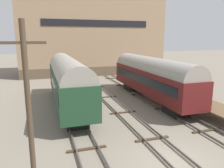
% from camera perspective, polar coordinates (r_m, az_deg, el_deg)
% --- Properties ---
extents(ground_plane, '(200.00, 200.00, 0.00)m').
position_cam_1_polar(ground_plane, '(14.22, 16.45, -18.86)').
color(ground_plane, slate).
extents(track_middle, '(2.60, 60.00, 0.26)m').
position_cam_1_polar(track_middle, '(14.15, 16.48, -18.36)').
color(track_middle, '#4C4742').
rests_on(track_middle, ground).
extents(train_car_green, '(3.04, 15.72, 5.26)m').
position_cam_1_polar(train_car_green, '(23.01, -11.42, 1.17)').
color(train_car_green, black).
rests_on(train_car_green, ground).
extents(train_car_maroon, '(2.97, 16.33, 5.02)m').
position_cam_1_polar(train_car_maroon, '(25.77, 10.19, 2.06)').
color(train_car_maroon, black).
rests_on(train_car_maroon, ground).
extents(utility_pole, '(1.80, 0.24, 7.93)m').
position_cam_1_polar(utility_pole, '(10.17, -20.91, -6.27)').
color(utility_pole, '#473828').
rests_on(utility_pole, ground).
extents(warehouse_building, '(28.28, 10.98, 17.91)m').
position_cam_1_polar(warehouse_building, '(46.94, -5.52, 14.01)').
color(warehouse_building, brown).
rests_on(warehouse_building, ground).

